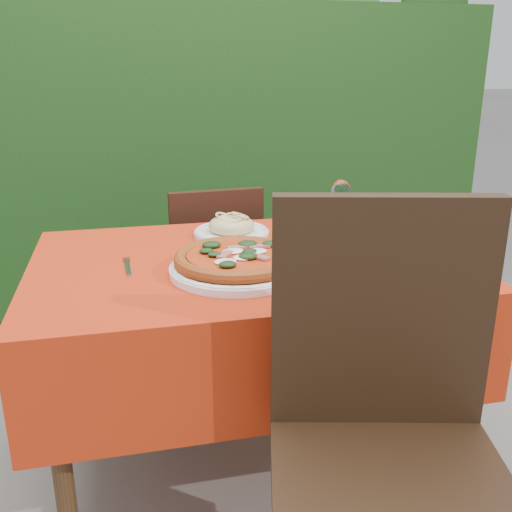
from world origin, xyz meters
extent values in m
plane|color=#605B57|center=(0.00, 0.00, 0.00)|extent=(60.00, 60.00, 0.00)
cube|color=black|center=(0.00, 1.55, 0.80)|extent=(3.20, 0.55, 1.60)
ellipsoid|color=#1F4817|center=(0.00, 1.55, 1.58)|extent=(3.20, 0.39, 0.40)
cube|color=#472917|center=(0.00, 0.00, 0.72)|extent=(1.20, 0.80, 0.04)
cylinder|color=#472917|center=(-0.54, -0.34, 0.35)|extent=(0.05, 0.05, 0.70)
cylinder|color=#472917|center=(0.54, -0.34, 0.35)|extent=(0.05, 0.05, 0.70)
cylinder|color=#472917|center=(-0.54, 0.34, 0.35)|extent=(0.05, 0.05, 0.70)
cylinder|color=#472917|center=(0.54, 0.34, 0.35)|extent=(0.05, 0.05, 0.70)
cube|color=red|center=(0.00, 0.00, 0.59)|extent=(1.26, 0.86, 0.32)
cube|color=black|center=(0.13, -0.76, 0.51)|extent=(0.57, 0.57, 0.05)
cube|color=black|center=(0.18, -0.56, 0.79)|extent=(0.47, 0.16, 0.52)
cube|color=black|center=(-0.01, 0.75, 0.40)|extent=(0.40, 0.40, 0.04)
cube|color=black|center=(0.01, 0.58, 0.63)|extent=(0.38, 0.06, 0.41)
cylinder|color=black|center=(0.14, 0.92, 0.19)|extent=(0.03, 0.03, 0.39)
cylinder|color=black|center=(-0.18, 0.90, 0.19)|extent=(0.03, 0.03, 0.39)
cylinder|color=black|center=(0.17, 0.60, 0.19)|extent=(0.03, 0.03, 0.39)
cylinder|color=black|center=(-0.16, 0.57, 0.19)|extent=(0.03, 0.03, 0.39)
cylinder|color=white|center=(-0.05, -0.12, 0.76)|extent=(0.38, 0.38, 0.02)
cylinder|color=#A84417|center=(-0.05, -0.12, 0.78)|extent=(0.41, 0.41, 0.03)
cylinder|color=#9C240A|center=(-0.05, -0.12, 0.80)|extent=(0.34, 0.34, 0.01)
cylinder|color=white|center=(0.00, 0.24, 0.76)|extent=(0.25, 0.25, 0.02)
ellipsoid|color=#D9CA87|center=(0.00, 0.24, 0.78)|extent=(0.16, 0.16, 0.07)
cylinder|color=silver|center=(0.42, -0.01, 0.80)|extent=(0.07, 0.07, 0.10)
cylinder|color=#93B7C8|center=(0.42, -0.01, 0.78)|extent=(0.06, 0.06, 0.07)
cylinder|color=white|center=(0.40, 0.26, 0.75)|extent=(0.06, 0.06, 0.01)
cylinder|color=white|center=(0.40, 0.26, 0.80)|extent=(0.01, 0.01, 0.09)
ellipsoid|color=white|center=(0.40, 0.26, 0.88)|extent=(0.07, 0.07, 0.09)
cube|color=silver|center=(-0.35, -0.02, 0.75)|extent=(0.03, 0.18, 0.00)
camera|label=1|loc=(-0.33, -1.59, 1.29)|focal=40.00mm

